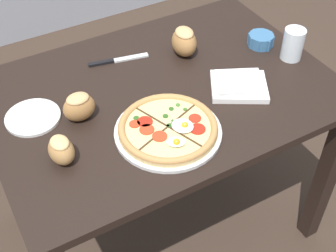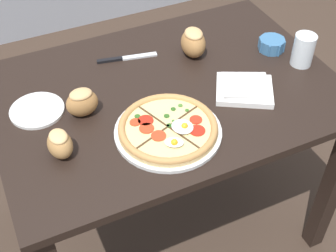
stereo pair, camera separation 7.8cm
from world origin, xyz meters
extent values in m
plane|color=#3D2D23|center=(0.00, 0.00, 0.00)|extent=(12.00, 12.00, 0.00)
cube|color=black|center=(0.00, 0.00, 0.73)|extent=(1.14, 0.80, 0.03)
cube|color=black|center=(0.52, -0.35, 0.36)|extent=(0.06, 0.06, 0.71)
cube|color=black|center=(-0.52, 0.35, 0.36)|extent=(0.06, 0.06, 0.71)
cube|color=black|center=(0.52, 0.35, 0.36)|extent=(0.06, 0.06, 0.71)
cylinder|color=white|center=(-0.08, -0.19, 0.75)|extent=(0.32, 0.32, 0.01)
cylinder|color=#DBB775|center=(-0.08, -0.19, 0.76)|extent=(0.30, 0.30, 0.01)
cylinder|color=#E0CC84|center=(-0.08, -0.19, 0.77)|extent=(0.26, 0.26, 0.00)
torus|color=tan|center=(-0.08, -0.19, 0.77)|extent=(0.30, 0.30, 0.02)
cube|color=#472D19|center=(-0.02, -0.17, 0.77)|extent=(0.12, 0.05, 0.00)
cube|color=#472D19|center=(-0.11, -0.13, 0.77)|extent=(0.05, 0.12, 0.00)
cube|color=#472D19|center=(-0.14, -0.21, 0.77)|extent=(0.12, 0.05, 0.00)
cube|color=#472D19|center=(-0.06, -0.25, 0.77)|extent=(0.05, 0.12, 0.00)
cylinder|color=red|center=(-0.12, -0.22, 0.77)|extent=(0.04, 0.04, 0.00)
cylinder|color=red|center=(-0.16, -0.13, 0.77)|extent=(0.03, 0.03, 0.00)
cylinder|color=red|center=(-0.14, -0.17, 0.77)|extent=(0.04, 0.04, 0.00)
cylinder|color=red|center=(-0.01, -0.24, 0.77)|extent=(0.05, 0.05, 0.00)
cylinder|color=red|center=(-0.13, -0.14, 0.77)|extent=(0.05, 0.05, 0.00)
cylinder|color=red|center=(0.01, -0.20, 0.77)|extent=(0.04, 0.04, 0.00)
ellipsoid|color=white|center=(-0.05, -0.22, 0.78)|extent=(0.08, 0.08, 0.01)
sphere|color=#F4AD1E|center=(-0.04, -0.22, 0.78)|extent=(0.02, 0.02, 0.02)
ellipsoid|color=white|center=(-0.10, -0.26, 0.78)|extent=(0.07, 0.06, 0.01)
sphere|color=#F4AD1E|center=(-0.10, -0.27, 0.78)|extent=(0.02, 0.02, 0.02)
cylinder|color=#2D5B1E|center=(-0.04, -0.13, 0.77)|extent=(0.02, 0.02, 0.00)
cylinder|color=#2D5B1E|center=(-0.08, -0.19, 0.77)|extent=(0.02, 0.02, 0.00)
cylinder|color=#477A2D|center=(-0.02, -0.21, 0.77)|extent=(0.01, 0.01, 0.00)
cylinder|color=#2D5B1E|center=(-0.07, -0.15, 0.77)|extent=(0.02, 0.02, 0.00)
cylinder|color=#2D5B1E|center=(-0.15, -0.11, 0.77)|extent=(0.02, 0.02, 0.00)
cylinder|color=#386B23|center=(0.00, -0.15, 0.77)|extent=(0.01, 0.01, 0.00)
cylinder|color=#477A2D|center=(-0.01, -0.12, 0.77)|extent=(0.01, 0.01, 0.00)
cylinder|color=#386B23|center=(-0.06, -0.18, 0.77)|extent=(0.01, 0.01, 0.00)
cylinder|color=#477A2D|center=(-0.08, -0.19, 0.77)|extent=(0.01, 0.01, 0.00)
cylinder|color=teal|center=(0.44, 0.05, 0.77)|extent=(0.09, 0.09, 0.05)
cylinder|color=#AD1423|center=(0.44, 0.05, 0.77)|extent=(0.07, 0.07, 0.03)
cylinder|color=teal|center=(0.49, 0.05, 0.77)|extent=(0.01, 0.01, 0.04)
cylinder|color=teal|center=(0.48, 0.08, 0.77)|extent=(0.01, 0.01, 0.04)
cylinder|color=teal|center=(0.44, 0.09, 0.77)|extent=(0.01, 0.01, 0.04)
cylinder|color=teal|center=(0.41, 0.08, 0.77)|extent=(0.01, 0.01, 0.04)
cylinder|color=teal|center=(0.40, 0.05, 0.77)|extent=(0.01, 0.01, 0.04)
cylinder|color=teal|center=(0.41, 0.01, 0.77)|extent=(0.01, 0.01, 0.04)
cylinder|color=teal|center=(0.44, 0.00, 0.77)|extent=(0.01, 0.01, 0.04)
cylinder|color=teal|center=(0.48, 0.01, 0.77)|extent=(0.01, 0.01, 0.04)
cube|color=white|center=(0.22, -0.12, 0.75)|extent=(0.23, 0.22, 0.02)
cube|color=white|center=(0.22, -0.12, 0.77)|extent=(0.19, 0.18, 0.02)
ellipsoid|color=#A3703D|center=(0.17, 0.14, 0.79)|extent=(0.10, 0.13, 0.10)
ellipsoid|color=tan|center=(0.17, 0.14, 0.83)|extent=(0.08, 0.09, 0.03)
ellipsoid|color=#B27F47|center=(-0.39, -0.14, 0.78)|extent=(0.08, 0.10, 0.08)
ellipsoid|color=#EAB775|center=(-0.39, -0.14, 0.82)|extent=(0.06, 0.07, 0.02)
ellipsoid|color=#A3703D|center=(-0.28, 0.00, 0.79)|extent=(0.10, 0.08, 0.09)
ellipsoid|color=tan|center=(-0.28, 0.00, 0.82)|extent=(0.07, 0.06, 0.03)
cube|color=silver|center=(-0.01, 0.21, 0.75)|extent=(0.13, 0.04, 0.01)
cube|color=black|center=(-0.12, 0.23, 0.75)|extent=(0.09, 0.03, 0.01)
cylinder|color=white|center=(0.49, -0.07, 0.80)|extent=(0.07, 0.07, 0.11)
cylinder|color=silver|center=(0.49, -0.07, 0.78)|extent=(0.06, 0.06, 0.06)
cylinder|color=white|center=(-0.41, 0.07, 0.75)|extent=(0.17, 0.17, 0.01)
camera|label=1|loc=(-0.57, -1.06, 1.72)|focal=50.00mm
camera|label=2|loc=(-0.50, -1.09, 1.72)|focal=50.00mm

